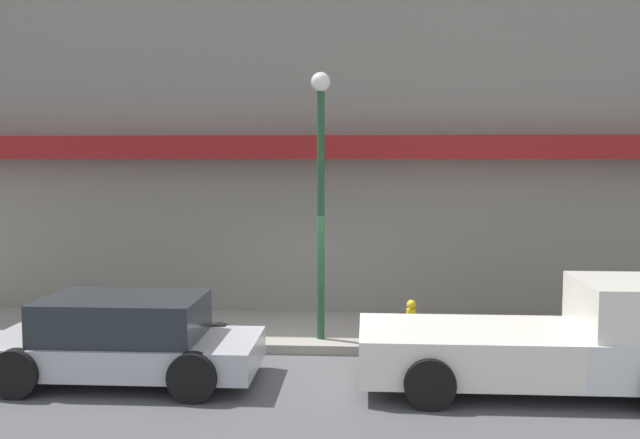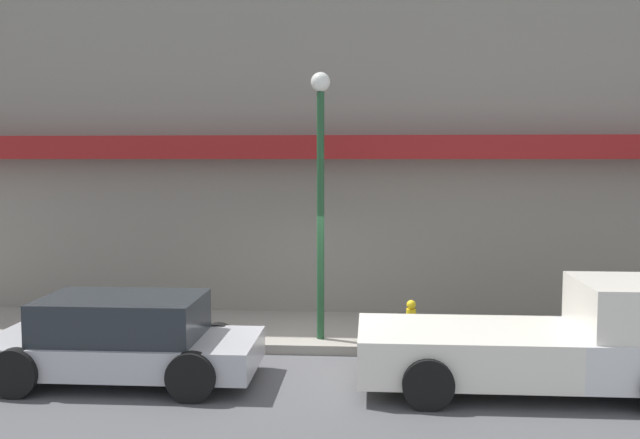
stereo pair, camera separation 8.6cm
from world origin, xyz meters
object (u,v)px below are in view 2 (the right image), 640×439
at_px(fire_hydrant, 411,320).
at_px(street_lamp, 321,171).
at_px(parked_car, 123,339).
at_px(pickup_truck, 557,342).

distance_m(fire_hydrant, street_lamp, 3.26).
bearing_deg(fire_hydrant, street_lamp, -177.37).
bearing_deg(parked_car, pickup_truck, 1.34).
distance_m(parked_car, street_lamp, 4.58).
bearing_deg(parked_car, fire_hydrant, 27.26).
distance_m(pickup_truck, parked_car, 6.81).
xyz_separation_m(parked_car, street_lamp, (3.02, 2.21, 2.64)).
xyz_separation_m(fire_hydrant, street_lamp, (-1.70, -0.08, 2.78)).
bearing_deg(fire_hydrant, parked_car, -154.08).
bearing_deg(fire_hydrant, pickup_truck, -47.59).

